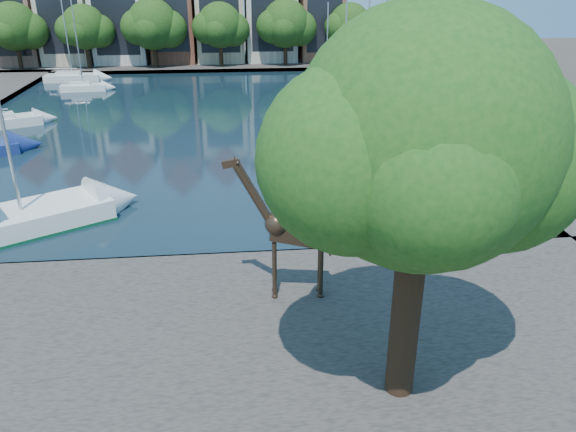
% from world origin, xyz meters
% --- Properties ---
extents(ground, '(160.00, 160.00, 0.00)m').
position_xyz_m(ground, '(0.00, 0.00, 0.00)').
color(ground, '#38332B').
rests_on(ground, ground).
extents(water_basin, '(38.00, 50.00, 0.08)m').
position_xyz_m(water_basin, '(0.00, 24.00, 0.04)').
color(water_basin, black).
rests_on(water_basin, ground).
extents(near_quay, '(50.00, 14.00, 0.50)m').
position_xyz_m(near_quay, '(0.00, -7.00, 0.25)').
color(near_quay, '#49433F').
rests_on(near_quay, ground).
extents(far_quay, '(60.00, 16.00, 0.50)m').
position_xyz_m(far_quay, '(0.00, 56.00, 0.25)').
color(far_quay, '#49433F').
rests_on(far_quay, ground).
extents(right_quay, '(14.00, 52.00, 0.50)m').
position_xyz_m(right_quay, '(25.00, 24.00, 0.25)').
color(right_quay, '#49433F').
rests_on(right_quay, ground).
extents(plane_tree, '(8.32, 6.40, 10.62)m').
position_xyz_m(plane_tree, '(7.62, -9.01, 7.67)').
color(plane_tree, '#332114').
rests_on(plane_tree, near_quay).
extents(townhouse_west_end, '(5.44, 9.18, 14.93)m').
position_xyz_m(townhouse_west_end, '(-23.00, 55.99, 7.36)').
color(townhouse_west_end, '#8F614E').
rests_on(townhouse_west_end, far_quay).
extents(townhouse_west_inner, '(6.43, 9.18, 15.15)m').
position_xyz_m(townhouse_west_inner, '(-10.50, 55.99, 7.35)').
color(townhouse_west_inner, silver).
rests_on(townhouse_west_inner, far_quay).
extents(townhouse_east_inner, '(5.94, 9.18, 15.79)m').
position_xyz_m(townhouse_east_inner, '(2.00, 55.99, 7.73)').
color(townhouse_east_inner, '#C0AD89').
rests_on(townhouse_east_inner, far_quay).
extents(townhouse_east_end, '(5.44, 9.18, 14.43)m').
position_xyz_m(townhouse_east_end, '(15.00, 55.99, 7.11)').
color(townhouse_east_end, brown).
rests_on(townhouse_east_end, far_quay).
extents(far_tree_far_west, '(7.28, 5.60, 7.68)m').
position_xyz_m(far_tree_far_west, '(-21.90, 50.49, 5.18)').
color(far_tree_far_west, '#332114').
rests_on(far_tree_far_west, far_quay).
extents(far_tree_west, '(6.76, 5.20, 7.36)m').
position_xyz_m(far_tree_west, '(-13.91, 50.49, 5.08)').
color(far_tree_west, '#332114').
rests_on(far_tree_west, far_quay).
extents(far_tree_mid_west, '(7.80, 6.00, 8.00)m').
position_xyz_m(far_tree_mid_west, '(-5.89, 50.49, 5.29)').
color(far_tree_mid_west, '#332114').
rests_on(far_tree_mid_west, far_quay).
extents(far_tree_mid_east, '(7.02, 5.40, 7.52)m').
position_xyz_m(far_tree_mid_east, '(2.10, 50.49, 5.13)').
color(far_tree_mid_east, '#332114').
rests_on(far_tree_mid_east, far_quay).
extents(far_tree_east, '(7.54, 5.80, 7.84)m').
position_xyz_m(far_tree_east, '(10.11, 50.49, 5.24)').
color(far_tree_east, '#332114').
rests_on(far_tree_east, far_quay).
extents(far_tree_far_east, '(6.76, 5.20, 7.36)m').
position_xyz_m(far_tree_far_east, '(18.09, 50.49, 5.08)').
color(far_tree_far_east, '#332114').
rests_on(far_tree_far_east, far_quay).
extents(giraffe_statue, '(3.71, 0.74, 5.29)m').
position_xyz_m(giraffe_statue, '(4.95, -3.60, 3.10)').
color(giraffe_statue, '#36281B').
rests_on(giraffe_statue, near_quay).
extents(sailboat_left_c, '(5.98, 4.20, 12.33)m').
position_xyz_m(sailboat_left_c, '(-15.00, 24.14, 0.70)').
color(sailboat_left_c, silver).
rests_on(sailboat_left_c, water_basin).
extents(sailboat_left_d, '(4.57, 2.00, 9.65)m').
position_xyz_m(sailboat_left_d, '(-12.00, 38.33, 0.61)').
color(sailboat_left_d, white).
rests_on(sailboat_left_d, water_basin).
extents(sailboat_left_e, '(5.99, 2.31, 11.44)m').
position_xyz_m(sailboat_left_e, '(-14.44, 44.00, 0.68)').
color(sailboat_left_e, silver).
rests_on(sailboat_left_e, water_basin).
extents(sailboat_right_a, '(7.33, 3.96, 10.57)m').
position_xyz_m(sailboat_right_a, '(12.58, 13.67, 0.69)').
color(sailboat_right_a, white).
rests_on(sailboat_right_a, water_basin).
extents(sailboat_right_b, '(8.17, 3.81, 11.90)m').
position_xyz_m(sailboat_right_b, '(12.00, 23.02, 0.62)').
color(sailboat_right_b, navy).
rests_on(sailboat_right_b, water_basin).
extents(sailboat_right_c, '(6.48, 3.72, 10.07)m').
position_xyz_m(sailboat_right_c, '(15.00, 28.25, 0.67)').
color(sailboat_right_c, white).
rests_on(sailboat_right_c, water_basin).
extents(sailboat_right_d, '(5.35, 2.73, 8.28)m').
position_xyz_m(sailboat_right_d, '(13.58, 40.73, 0.65)').
color(sailboat_right_d, silver).
rests_on(sailboat_right_d, water_basin).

